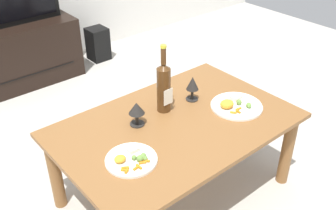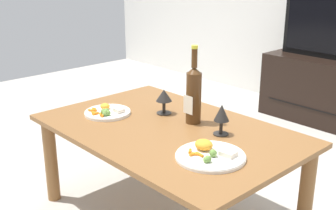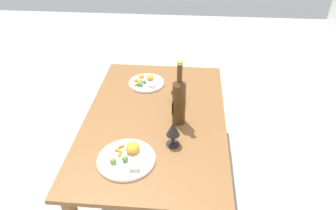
% 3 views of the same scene
% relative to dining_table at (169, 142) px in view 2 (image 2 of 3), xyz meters
% --- Properties ---
extents(dining_table, '(1.28, 0.83, 0.50)m').
position_rel_dining_table_xyz_m(dining_table, '(0.00, 0.00, 0.00)').
color(dining_table, brown).
rests_on(dining_table, ground_plane).
extents(tv_stand, '(1.02, 0.43, 0.53)m').
position_rel_dining_table_xyz_m(tv_stand, '(-0.15, 1.92, -0.16)').
color(tv_stand, black).
rests_on(tv_stand, ground_plane).
extents(tv_screen, '(0.88, 0.05, 0.54)m').
position_rel_dining_table_xyz_m(tv_screen, '(-0.15, 1.91, 0.37)').
color(tv_screen, black).
rests_on(tv_screen, tv_stand).
extents(wine_bottle, '(0.08, 0.08, 0.39)m').
position_rel_dining_table_xyz_m(wine_bottle, '(0.03, 0.14, 0.23)').
color(wine_bottle, '#4C2D14').
rests_on(wine_bottle, dining_table).
extents(goblet_left, '(0.08, 0.08, 0.13)m').
position_rel_dining_table_xyz_m(goblet_left, '(-0.17, 0.12, 0.17)').
color(goblet_left, black).
rests_on(goblet_left, dining_table).
extents(goblet_right, '(0.07, 0.07, 0.15)m').
position_rel_dining_table_xyz_m(goblet_right, '(0.23, 0.12, 0.18)').
color(goblet_right, black).
rests_on(goblet_right, dining_table).
extents(dinner_plate_left, '(0.25, 0.25, 0.05)m').
position_rel_dining_table_xyz_m(dinner_plate_left, '(-0.37, -0.10, 0.09)').
color(dinner_plate_left, white).
rests_on(dinner_plate_left, dining_table).
extents(dinner_plate_right, '(0.29, 0.29, 0.06)m').
position_rel_dining_table_xyz_m(dinner_plate_right, '(0.36, -0.10, 0.09)').
color(dinner_plate_right, white).
rests_on(dinner_plate_right, dining_table).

